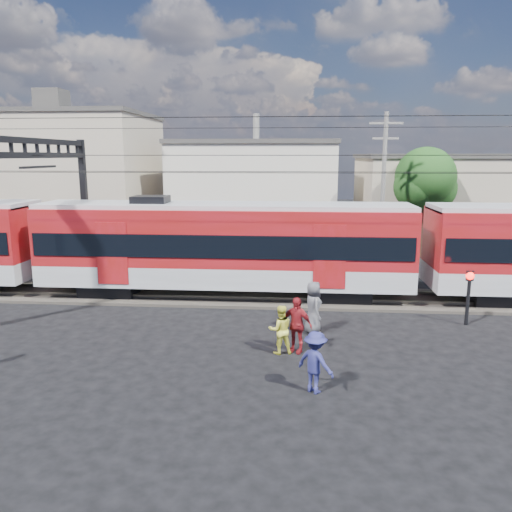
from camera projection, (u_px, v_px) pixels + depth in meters
The scene contains 16 objects.
ground at pixel (251, 376), 14.24m from camera, with size 120.00×120.00×0.00m, color black.
track_bed at pixel (267, 297), 22.05m from camera, with size 70.00×3.40×0.12m, color #2D2823.
rail_near at pixel (266, 299), 21.29m from camera, with size 70.00×0.12×0.12m, color #59544C.
rail_far at pixel (268, 290), 22.76m from camera, with size 70.00×0.12×0.12m, color #59544C.
commuter_train at pixel (229, 244), 21.71m from camera, with size 50.30×3.08×4.17m.
catenary at pixel (70, 180), 21.72m from camera, with size 70.00×9.30×7.52m.
building_west at pixel (58, 176), 38.10m from camera, with size 14.28×10.20×9.30m.
building_midwest at pixel (256, 188), 40.06m from camera, with size 12.24×12.24×7.30m.
building_mideast at pixel (474, 198), 35.97m from camera, with size 16.32×10.20×6.30m.
utility_pole_mid at pixel (383, 186), 27.53m from camera, with size 1.80×0.24×8.50m.
tree_near at pixel (428, 181), 30.28m from camera, with size 3.82×3.64×6.72m.
pedestrian_b at pixel (280, 329), 15.76m from camera, with size 0.77×0.60×1.58m, color #D7D543.
pedestrian_c at pixel (315, 362), 13.15m from camera, with size 1.09×0.62×1.68m, color navy.
pedestrian_d at pixel (296, 325), 15.85m from camera, with size 1.07×0.44×1.82m, color maroon.
pedestrian_e at pixel (313, 307), 17.57m from camera, with size 0.91×0.59×1.87m, color #4B4A4F.
crossing_signal at pixel (469, 288), 18.29m from camera, with size 0.30×0.30×2.06m.
Camera 1 is at (1.21, -13.22, 6.19)m, focal length 35.00 mm.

